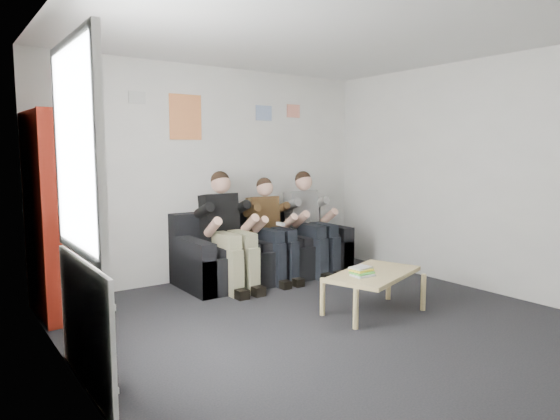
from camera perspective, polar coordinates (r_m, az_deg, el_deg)
name	(u,v)px	position (r m, az deg, el deg)	size (l,w,h in m)	color
room_shell	(347,183)	(4.45, 7.72, 3.06)	(5.00, 5.00, 5.00)	black
sofa	(264,253)	(6.50, -1.89, -4.98)	(2.26, 0.92, 0.87)	black
bookshelf	(51,215)	(5.38, -24.69, -0.54)	(0.30, 0.91, 2.02)	maroon
coffee_table	(374,277)	(5.16, 10.70, -7.53)	(1.06, 0.58, 0.42)	#DEC480
game_cases	(362,271)	(5.01, 9.31, -6.93)	(0.27, 0.25, 0.07)	white
person_left	(229,231)	(5.94, -5.89, -2.42)	(0.43, 0.92, 1.40)	black
person_middle	(272,229)	(6.28, -0.89, -2.23)	(0.38, 0.82, 1.30)	#493018
person_right	(312,223)	(6.64, 3.62, -1.53)	(0.42, 0.89, 1.37)	silver
radiator	(96,337)	(3.79, -20.27, -13.42)	(0.10, 0.64, 0.60)	white
window	(81,241)	(3.60, -21.84, -3.34)	(0.05, 1.30, 2.36)	white
poster_large	(186,117)	(6.33, -10.75, 10.39)	(0.42, 0.01, 0.55)	#EFC454
poster_blue	(264,113)	(6.90, -1.87, 11.01)	(0.25, 0.01, 0.20)	#3A73C5
poster_pink	(293,111)	(7.19, 1.53, 11.24)	(0.22, 0.01, 0.18)	#CE4098
poster_sign	(137,97)	(6.13, -16.02, 12.26)	(0.20, 0.01, 0.14)	silver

